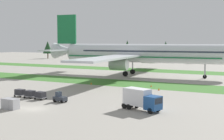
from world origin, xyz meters
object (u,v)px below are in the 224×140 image
Objects in this scene: catering_truck at (141,99)px; taxiway_marker_2 at (91,83)px; baggage_tug at (60,98)px; uld_container_1 at (12,104)px; airliner at (135,53)px; uld_container_0 at (8,103)px; cargo_dolly_lead at (40,95)px; ground_crew_marshaller at (138,98)px; cargo_dolly_second at (30,94)px; taxiway_marker_0 at (151,86)px; cargo_dolly_third at (20,92)px; taxiway_marker_1 at (159,89)px.

catering_truck reaches higher than taxiway_marker_2.
baggage_tug is 1.35× the size of uld_container_1.
uld_container_0 is at bearing -3.67° from airliner.
baggage_tug is at bearing 90.00° from cargo_dolly_lead.
cargo_dolly_lead is (-5.00, 0.45, 0.10)m from baggage_tug.
taxiway_marker_2 is (-20.66, 17.83, -0.69)m from ground_crew_marshaller.
cargo_dolly_second is 10.46m from uld_container_1.
taxiway_marker_2 is at bearing -9.25° from airliner.
taxiway_marker_0 is at bearing 158.50° from cargo_dolly_lead.
catering_truck reaches higher than uld_container_1.
cargo_dolly_third is at bearing 61.46° from ground_crew_marshaller.
ground_crew_marshaller is 3.40× the size of taxiway_marker_2.
cargo_dolly_lead is 19.13m from ground_crew_marshaller.
airliner is at bearing 91.89° from uld_container_1.
cargo_dolly_third reaches higher than taxiway_marker_2.
baggage_tug is 7.93m from cargo_dolly_second.
catering_truck is at bearing 167.90° from ground_crew_marshaller.
taxiway_marker_0 is 0.91× the size of taxiway_marker_2.
taxiway_marker_1 is (16.36, 30.72, -0.57)m from uld_container_0.
baggage_tug reaches higher than cargo_dolly_lead.
catering_truck is at bearing 94.50° from cargo_dolly_second.
cargo_dolly_third is at bearing -90.00° from cargo_dolly_lead.
ground_crew_marshaller is at bearing 106.89° from cargo_dolly_third.
catering_truck is at bearing 23.81° from uld_container_0.
taxiway_marker_0 is at bearing -145.83° from catering_truck.
taxiway_marker_1 is (-4.28, 21.61, -1.63)m from catering_truck.
ground_crew_marshaller reaches higher than cargo_dolly_lead.
taxiway_marker_2 is (-19.35, 1.75, -0.07)m from taxiway_marker_1.
taxiway_marker_0 is 15.98m from taxiway_marker_2.
ground_crew_marshaller is 2.66× the size of taxiway_marker_1.
cargo_dolly_lead and cargo_dolly_second have the same top height.
baggage_tug is at bearing -71.00° from catering_truck.
taxiway_marker_2 is at bearing 96.88° from uld_container_1.
cargo_dolly_lead is 1.00× the size of cargo_dolly_second.
cargo_dolly_third is 4.55× the size of taxiway_marker_2.
ground_crew_marshaller is (18.63, -42.87, -6.47)m from airliner.
cargo_dolly_third is (-10.78, 0.97, 0.10)m from baggage_tug.
airliner is 43.80× the size of ground_crew_marshaller.
taxiway_marker_0 is at bearing -26.90° from ground_crew_marshaller.
taxiway_marker_0 is at bearing 27.32° from airliner.
taxiway_marker_0 is (19.10, 26.01, -0.69)m from cargo_dolly_third.
airliner is 57.99m from uld_container_1.
taxiway_marker_1 is at bearing 61.96° from uld_container_0.
ground_crew_marshaller is (13.31, 5.98, 0.13)m from baggage_tug.
cargo_dolly_second is 23.11m from taxiway_marker_2.
taxiway_marker_0 is at bearing 153.48° from cargo_dolly_second.
catering_truck reaches higher than uld_container_0.
airliner is 48.83m from cargo_dolly_lead.
uld_container_0 reaches higher than taxiway_marker_0.
cargo_dolly_second is at bearing -133.00° from taxiway_marker_1.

